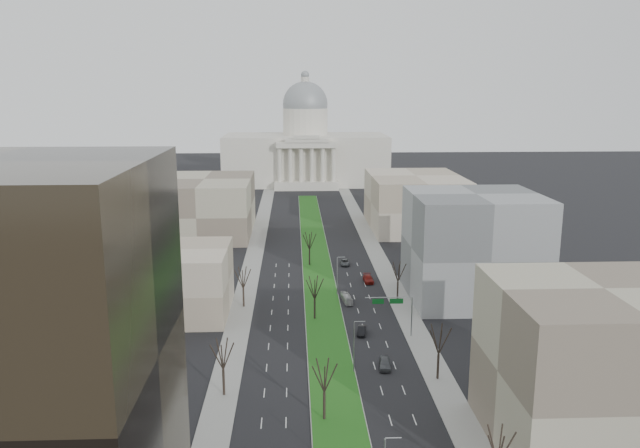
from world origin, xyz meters
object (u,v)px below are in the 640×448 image
object	(u,v)px
car_black	(362,330)
box_van	(347,298)
car_red	(368,279)
car_grey_far	(345,262)
car_grey_near	(385,363)

from	to	relation	value
car_black	box_van	xyz separation A→B (m)	(-1.35, 18.52, 0.15)
car_black	box_van	distance (m)	18.57
car_red	car_grey_far	world-z (taller)	car_red
car_black	box_van	bearing A→B (deg)	103.94
car_grey_far	box_van	size ratio (longest dim) A/B	0.79
car_grey_near	box_van	bearing A→B (deg)	103.10
car_grey_near	box_van	world-z (taller)	box_van
car_red	car_grey_far	xyz separation A→B (m)	(-4.53, 15.51, -0.10)
car_red	car_grey_far	bearing A→B (deg)	105.50
car_grey_near	car_grey_far	distance (m)	63.56
car_red	car_grey_far	distance (m)	16.16
car_grey_near	car_red	world-z (taller)	car_grey_near
car_grey_near	car_grey_far	size ratio (longest dim) A/B	0.97
car_red	car_black	bearing A→B (deg)	-99.74
car_grey_near	car_red	xyz separation A→B (m)	(2.86, 48.03, -0.03)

